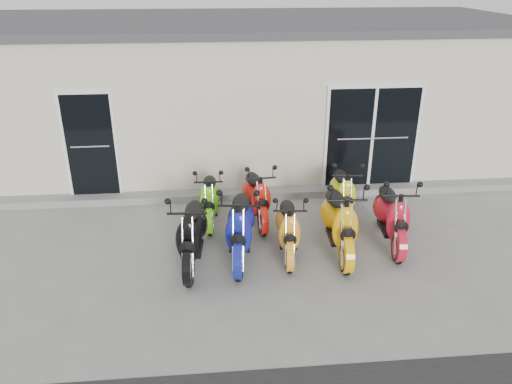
% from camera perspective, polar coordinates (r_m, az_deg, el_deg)
% --- Properties ---
extents(ground, '(80.00, 80.00, 0.00)m').
position_cam_1_polar(ground, '(8.86, 0.36, -6.02)').
color(ground, gray).
rests_on(ground, ground).
extents(building, '(14.00, 6.00, 3.20)m').
position_cam_1_polar(building, '(13.16, -1.86, 11.65)').
color(building, beige).
rests_on(building, ground).
extents(roof_cap, '(14.20, 6.20, 0.16)m').
position_cam_1_polar(roof_cap, '(12.90, -1.97, 18.95)').
color(roof_cap, '#3F3F42').
rests_on(roof_cap, building).
extents(front_step, '(14.00, 0.40, 0.15)m').
position_cam_1_polar(front_step, '(10.62, -0.70, -0.19)').
color(front_step, gray).
rests_on(front_step, ground).
extents(door_left, '(1.07, 0.08, 2.22)m').
position_cam_1_polar(door_left, '(10.59, -18.41, 5.35)').
color(door_left, black).
rests_on(door_left, front_step).
extents(door_right, '(2.02, 0.08, 2.22)m').
position_cam_1_polar(door_right, '(10.83, 13.13, 6.38)').
color(door_right, black).
rests_on(door_right, front_step).
extents(scooter_front_black, '(0.82, 1.93, 1.40)m').
position_cam_1_polar(scooter_front_black, '(8.07, -7.40, -3.81)').
color(scooter_front_black, black).
rests_on(scooter_front_black, ground).
extents(scooter_front_blue, '(0.93, 2.04, 1.46)m').
position_cam_1_polar(scooter_front_blue, '(8.16, -1.85, -3.05)').
color(scooter_front_blue, navy).
rests_on(scooter_front_blue, ground).
extents(scooter_front_orange_a, '(0.77, 1.72, 1.23)m').
position_cam_1_polar(scooter_front_orange_a, '(8.33, 3.71, -3.36)').
color(scooter_front_orange_a, orange).
rests_on(scooter_front_orange_a, ground).
extents(scooter_front_orange_b, '(0.82, 2.02, 1.47)m').
position_cam_1_polar(scooter_front_orange_b, '(8.43, 9.53, -2.42)').
color(scooter_front_orange_b, '#FFAB06').
rests_on(scooter_front_orange_b, ground).
extents(scooter_front_red, '(0.89, 1.94, 1.38)m').
position_cam_1_polar(scooter_front_red, '(8.90, 15.31, -1.77)').
color(scooter_front_red, red).
rests_on(scooter_front_red, ground).
extents(scooter_back_green, '(0.63, 1.64, 1.20)m').
position_cam_1_polar(scooter_back_green, '(9.43, -5.34, -0.06)').
color(scooter_back_green, '#62DD11').
rests_on(scooter_back_green, ground).
extents(scooter_back_red, '(0.79, 1.80, 1.29)m').
position_cam_1_polar(scooter_back_red, '(9.39, 0.08, 0.24)').
color(scooter_back_red, red).
rests_on(scooter_back_red, ground).
extents(scooter_back_yellow, '(0.82, 1.79, 1.28)m').
position_cam_1_polar(scooter_back_yellow, '(9.69, 9.93, 0.59)').
color(scooter_back_yellow, yellow).
rests_on(scooter_back_yellow, ground).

